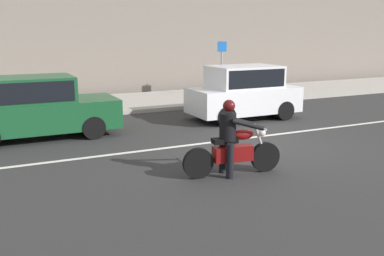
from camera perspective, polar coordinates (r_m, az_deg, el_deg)
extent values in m
plane|color=#2C2C2C|center=(11.69, 9.65, -2.23)|extent=(80.00, 80.00, 0.00)
cube|color=#A8A399|center=(18.63, -4.71, 3.59)|extent=(40.00, 4.40, 0.14)
cube|color=silver|center=(12.35, 6.84, -1.32)|extent=(18.00, 0.14, 0.01)
cylinder|color=black|center=(9.49, 9.45, -3.70)|extent=(0.64, 0.20, 0.63)
cylinder|color=black|center=(8.91, 0.80, -4.59)|extent=(0.64, 0.20, 0.63)
cylinder|color=silver|center=(9.35, 8.87, -1.79)|extent=(0.35, 0.10, 0.74)
cube|color=maroon|center=(9.13, 5.28, -3.30)|extent=(0.86, 0.39, 0.32)
ellipsoid|color=maroon|center=(9.12, 6.60, -0.83)|extent=(0.51, 0.30, 0.22)
cube|color=black|center=(8.99, 4.27, -1.64)|extent=(0.55, 0.31, 0.10)
cylinder|color=silver|center=(9.24, 8.61, 0.20)|extent=(0.13, 0.70, 0.04)
sphere|color=silver|center=(9.31, 9.02, -0.61)|extent=(0.17, 0.17, 0.17)
cylinder|color=silver|center=(9.20, 3.15, -3.93)|extent=(0.70, 0.16, 0.07)
cylinder|color=black|center=(8.93, 4.95, -4.29)|extent=(0.17, 0.17, 0.72)
cylinder|color=black|center=(9.28, 3.99, -3.62)|extent=(0.17, 0.17, 0.72)
cylinder|color=black|center=(8.95, 4.65, 0.14)|extent=(0.38, 0.38, 0.57)
cylinder|color=black|center=(8.88, 7.27, 0.42)|extent=(0.72, 0.19, 0.29)
cylinder|color=black|center=(9.27, 6.11, 0.96)|extent=(0.72, 0.19, 0.29)
sphere|color=tan|center=(8.88, 4.81, 2.69)|extent=(0.20, 0.20, 0.20)
sphere|color=#510F0F|center=(8.88, 4.82, 2.88)|extent=(0.25, 0.25, 0.25)
cube|color=#164C28|center=(12.94, -19.32, 1.56)|extent=(4.33, 1.76, 0.80)
cube|color=#164C28|center=(12.80, -20.52, 4.72)|extent=(2.38, 1.62, 0.68)
cube|color=black|center=(12.80, -20.52, 4.72)|extent=(2.19, 1.65, 0.54)
cylinder|color=black|center=(13.21, -13.43, 0.72)|extent=(0.64, 1.82, 0.64)
cube|color=silver|center=(14.99, 6.70, 3.67)|extent=(3.68, 1.70, 0.84)
cube|color=silver|center=(14.89, 6.78, 6.64)|extent=(2.28, 1.56, 0.72)
cube|color=black|center=(14.89, 6.78, 6.64)|extent=(2.10, 1.59, 0.58)
cylinder|color=black|center=(15.68, 10.20, 2.68)|extent=(0.64, 1.76, 0.64)
cylinder|color=black|center=(14.47, 2.85, 2.06)|extent=(0.64, 1.76, 0.64)
cylinder|color=gray|center=(19.64, 3.84, 7.75)|extent=(0.08, 0.08, 2.37)
cube|color=#1959B2|center=(19.56, 3.93, 10.47)|extent=(0.44, 0.03, 0.44)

